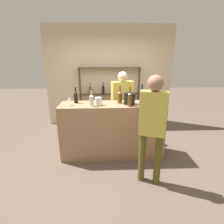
{
  "coord_description": "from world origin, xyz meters",
  "views": [
    {
      "loc": [
        -0.13,
        -3.23,
        1.96
      ],
      "look_at": [
        0.0,
        0.0,
        0.93
      ],
      "focal_mm": 28.0,
      "sensor_mm": 36.0,
      "label": 1
    }
  ],
  "objects": [
    {
      "name": "counter_bottle_2",
      "position": [
        0.59,
        0.1,
        1.23
      ],
      "size": [
        0.07,
        0.07,
        0.36
      ],
      "color": "#0F1956",
      "rests_on": "bar_counter"
    },
    {
      "name": "bar_counter",
      "position": [
        0.0,
        0.0,
        0.55
      ],
      "size": [
        2.0,
        0.57,
        1.09
      ],
      "primitive_type": "cube",
      "color": "#997551",
      "rests_on": "ground_plane"
    },
    {
      "name": "ground_plane",
      "position": [
        0.0,
        0.0,
        0.0
      ],
      "size": [
        16.0,
        16.0,
        0.0
      ],
      "primitive_type": "plane",
      "color": "brown"
    },
    {
      "name": "back_shelf",
      "position": [
        0.01,
        1.7,
        1.1
      ],
      "size": [
        1.72,
        0.18,
        1.67
      ],
      "color": "#4C3828",
      "rests_on": "ground_plane"
    },
    {
      "name": "server_behind_counter",
      "position": [
        0.26,
        0.68,
        0.95
      ],
      "size": [
        0.52,
        0.31,
        1.64
      ],
      "rotation": [
        0.0,
        0.0,
        -1.36
      ],
      "color": "brown",
      "rests_on": "ground_plane"
    },
    {
      "name": "ice_bucket",
      "position": [
        0.33,
        -0.03,
        1.2
      ],
      "size": [
        0.22,
        0.22,
        0.22
      ],
      "color": "black",
      "rests_on": "bar_counter"
    },
    {
      "name": "wine_glass",
      "position": [
        -0.79,
        -0.07,
        1.21
      ],
      "size": [
        0.07,
        0.07,
        0.17
      ],
      "color": "silver",
      "rests_on": "bar_counter"
    },
    {
      "name": "cork_jar",
      "position": [
        -0.26,
        -0.07,
        1.16
      ],
      "size": [
        0.13,
        0.13,
        0.15
      ],
      "color": "silver",
      "rests_on": "bar_counter"
    },
    {
      "name": "counter_bottle_4",
      "position": [
        -0.7,
        0.1,
        1.21
      ],
      "size": [
        0.07,
        0.07,
        0.33
      ],
      "color": "black",
      "rests_on": "bar_counter"
    },
    {
      "name": "customer_right",
      "position": [
        0.56,
        -0.85,
        1.04
      ],
      "size": [
        0.42,
        0.29,
        1.72
      ],
      "rotation": [
        0.0,
        0.0,
        1.22
      ],
      "color": "brown",
      "rests_on": "ground_plane"
    },
    {
      "name": "counter_bottle_0",
      "position": [
        -0.38,
        -0.13,
        1.21
      ],
      "size": [
        0.08,
        0.08,
        0.31
      ],
      "color": "silver",
      "rests_on": "bar_counter"
    },
    {
      "name": "counter_bottle_1",
      "position": [
        0.16,
        0.06,
        1.22
      ],
      "size": [
        0.09,
        0.09,
        0.34
      ],
      "color": "brown",
      "rests_on": "bar_counter"
    },
    {
      "name": "counter_bottle_3",
      "position": [
        0.31,
        -0.19,
        1.23
      ],
      "size": [
        0.07,
        0.07,
        0.37
      ],
      "color": "brown",
      "rests_on": "bar_counter"
    },
    {
      "name": "back_wall",
      "position": [
        0.0,
        1.88,
        1.4
      ],
      "size": [
        3.6,
        0.12,
        2.8
      ],
      "primitive_type": "cube",
      "color": "beige",
      "rests_on": "ground_plane"
    }
  ]
}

